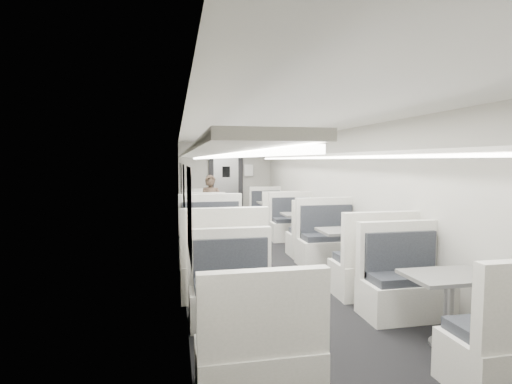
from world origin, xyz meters
name	(u,v)px	position (x,y,z in m)	size (l,w,h in m)	color
room	(268,195)	(0.00, 0.00, 1.20)	(3.24, 12.24, 2.64)	black
booth_left_a	(200,219)	(-1.00, 3.18, 0.35)	(0.96, 1.95, 1.04)	white
booth_left_b	(207,232)	(-1.00, 1.21, 0.37)	(1.01, 2.05, 1.09)	white
booth_left_c	(217,252)	(-1.00, -0.80, 0.41)	(1.13, 2.28, 1.22)	white
booth_left_d	(243,316)	(-1.00, -3.25, 0.35)	(0.96, 1.96, 1.05)	white
booth_right_a	(272,214)	(1.00, 3.70, 0.35)	(0.96, 1.95, 1.04)	white
booth_right_b	(302,230)	(1.00, 1.07, 0.36)	(1.00, 2.04, 1.09)	white
booth_right_c	(348,253)	(1.00, -1.20, 0.39)	(1.07, 2.17, 1.16)	white
booth_right_d	(448,309)	(1.00, -3.52, 0.37)	(1.01, 2.05, 1.10)	white
passenger	(211,206)	(-0.79, 2.50, 0.74)	(0.54, 0.35, 1.48)	black
window_a	(180,179)	(-1.49, 3.40, 1.35)	(0.02, 1.18, 0.84)	black
window_b	(182,184)	(-1.49, 1.20, 1.35)	(0.02, 1.18, 0.84)	black
window_c	(184,193)	(-1.49, -1.00, 1.35)	(0.02, 1.18, 0.84)	black
window_d	(189,212)	(-1.49, -3.20, 1.35)	(0.02, 1.18, 0.84)	black
luggage_rack_left	(198,155)	(-1.24, -0.30, 1.92)	(0.46, 10.40, 0.09)	white
luggage_rack_right	(341,155)	(1.24, -0.30, 1.92)	(0.46, 10.40, 0.09)	white
vestibule_door	(226,184)	(0.00, 5.93, 1.04)	(1.10, 0.13, 2.10)	black
exit_sign	(228,145)	(0.00, 5.44, 2.28)	(0.62, 0.12, 0.16)	black
wall_notice	(249,170)	(0.75, 5.92, 1.50)	(0.32, 0.02, 0.40)	white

